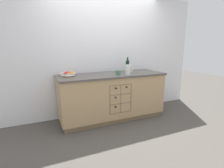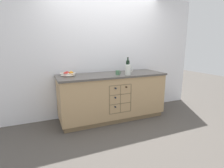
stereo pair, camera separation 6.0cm
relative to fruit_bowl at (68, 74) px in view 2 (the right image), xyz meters
name	(u,v)px [view 2 (the right image)]	position (x,y,z in m)	size (l,w,h in m)	color
ground_plane	(112,117)	(0.83, -0.14, -0.96)	(14.00, 14.00, 0.00)	#4C4742
back_wall	(104,55)	(0.83, 0.27, 0.32)	(4.50, 0.06, 2.55)	white
kitchen_island	(112,96)	(0.83, -0.14, -0.49)	(2.14, 0.75, 0.92)	olive
fruit_bowl	(68,74)	(0.00, 0.00, 0.00)	(0.29, 0.29, 0.09)	silver
white_pitcher	(128,70)	(1.08, -0.35, 0.06)	(0.16, 0.11, 0.19)	silver
ceramic_mug	(118,73)	(0.90, -0.26, 0.00)	(0.11, 0.08, 0.08)	#4C7A56
standing_wine_bottle	(128,65)	(1.25, -0.02, 0.10)	(0.08, 0.08, 0.31)	black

